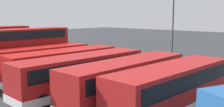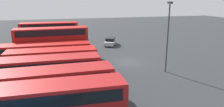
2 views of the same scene
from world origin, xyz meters
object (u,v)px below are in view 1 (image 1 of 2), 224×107
object	(u,v)px
bus_single_deck_seventh	(3,53)
bus_single_deck_second	(127,79)
bus_single_deck_third	(82,72)
bus_single_deck_near_end	(172,87)
bus_single_deck_fifth	(33,62)
lamp_post_tall	(173,25)
car_hatchback_silver	(67,50)
bus_single_deck_fourth	(63,65)
bus_double_decker_sixth	(21,49)

from	to	relation	value
bus_single_deck_seventh	bus_single_deck_second	bearing A→B (deg)	-179.96
bus_single_deck_third	bus_single_deck_seventh	xyz separation A→B (m)	(14.34, -0.60, -0.00)
bus_single_deck_near_end	bus_single_deck_fifth	world-z (taller)	same
bus_single_deck_seventh	lamp_post_tall	xyz separation A→B (m)	(-14.07, -13.40, 3.25)
bus_single_deck_second	bus_single_deck_third	bearing A→B (deg)	8.85
bus_single_deck_second	lamp_post_tall	xyz separation A→B (m)	(4.18, -13.38, 3.25)
bus_single_deck_second	lamp_post_tall	world-z (taller)	lamp_post_tall
bus_single_deck_second	car_hatchback_silver	size ratio (longest dim) A/B	2.42
lamp_post_tall	bus_single_deck_near_end	bearing A→B (deg)	119.66
bus_single_deck_near_end	lamp_post_tall	distance (m)	15.41
bus_single_deck_third	lamp_post_tall	xyz separation A→B (m)	(0.27, -13.99, 3.25)
bus_single_deck_fourth	bus_single_deck_seventh	size ratio (longest dim) A/B	1.01
car_hatchback_silver	lamp_post_tall	world-z (taller)	lamp_post_tall
bus_single_deck_near_end	bus_single_deck_fourth	world-z (taller)	same
bus_single_deck_fourth	bus_single_deck_third	bearing A→B (deg)	166.97
bus_single_deck_third	bus_single_deck_fourth	world-z (taller)	same
bus_single_deck_fourth	lamp_post_tall	world-z (taller)	lamp_post_tall
bus_single_deck_second	car_hatchback_silver	bearing A→B (deg)	-27.81
bus_double_decker_sixth	lamp_post_tall	xyz separation A→B (m)	(-10.33, -13.22, 2.42)
bus_single_deck_near_end	lamp_post_tall	bearing A→B (deg)	-60.34
bus_single_deck_seventh	lamp_post_tall	world-z (taller)	lamp_post_tall
bus_single_deck_third	bus_double_decker_sixth	size ratio (longest dim) A/B	1.07
bus_single_deck_second	bus_single_deck_fifth	bearing A→B (deg)	3.55
bus_double_decker_sixth	bus_single_deck_seventh	world-z (taller)	bus_double_decker_sixth
bus_single_deck_fourth	bus_single_deck_fifth	bearing A→B (deg)	13.31
bus_single_deck_third	bus_single_deck_seventh	distance (m)	14.35
bus_single_deck_fourth	car_hatchback_silver	world-z (taller)	bus_single_deck_fourth
car_hatchback_silver	bus_single_deck_near_end	bearing A→B (deg)	156.11
bus_single_deck_second	bus_double_decker_sixth	bearing A→B (deg)	-0.65
bus_double_decker_sixth	bus_single_deck_second	bearing A→B (deg)	179.35
bus_single_deck_second	car_hatchback_silver	distance (m)	23.39
bus_single_deck_second	car_hatchback_silver	world-z (taller)	bus_single_deck_second
bus_double_decker_sixth	bus_single_deck_fifth	bearing A→B (deg)	166.80
bus_single_deck_near_end	bus_single_deck_third	distance (m)	7.24
bus_single_deck_third	lamp_post_tall	size ratio (longest dim) A/B	1.35
bus_single_deck_third	bus_double_decker_sixth	xyz separation A→B (m)	(10.60, -0.77, 0.82)
bus_double_decker_sixth	lamp_post_tall	bearing A→B (deg)	-128.00
bus_double_decker_sixth	car_hatchback_silver	xyz separation A→B (m)	(6.16, -10.74, -1.75)
bus_single_deck_fifth	car_hatchback_silver	bearing A→B (deg)	-49.88
bus_double_decker_sixth	bus_single_deck_seventh	distance (m)	3.84
bus_single_deck_seventh	bus_single_deck_fourth	bearing A→B (deg)	-179.02
bus_single_deck_seventh	car_hatchback_silver	size ratio (longest dim) A/B	2.34
bus_single_deck_second	bus_single_deck_fifth	size ratio (longest dim) A/B	0.92
bus_single_deck_near_end	bus_single_deck_third	xyz separation A→B (m)	(7.19, 0.90, 0.00)
bus_single_deck_fourth	bus_single_deck_fifth	world-z (taller)	same
bus_single_deck_near_end	car_hatchback_silver	distance (m)	26.21
bus_single_deck_second	bus_single_deck_seventh	xyz separation A→B (m)	(18.25, 0.01, -0.00)
bus_double_decker_sixth	lamp_post_tall	distance (m)	16.95
bus_single_deck_second	lamp_post_tall	size ratio (longest dim) A/B	1.28
bus_single_deck_third	bus_single_deck_fifth	distance (m)	7.00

